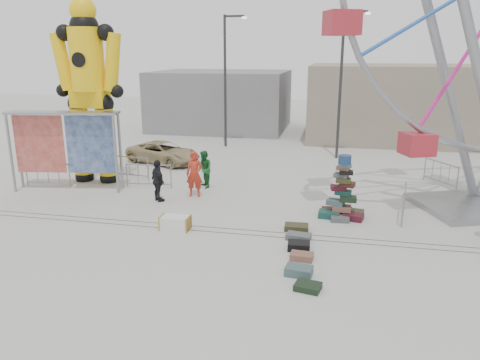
% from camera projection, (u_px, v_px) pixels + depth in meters
% --- Properties ---
extents(ground, '(90.00, 90.00, 0.00)m').
position_uv_depth(ground, '(237.00, 241.00, 15.07)').
color(ground, '#9E9E99').
rests_on(ground, ground).
extents(track_line_near, '(40.00, 0.04, 0.01)m').
position_uv_depth(track_line_near, '(241.00, 234.00, 15.63)').
color(track_line_near, '#47443F').
rests_on(track_line_near, ground).
extents(track_line_far, '(40.00, 0.04, 0.01)m').
position_uv_depth(track_line_far, '(243.00, 230.00, 16.01)').
color(track_line_far, '#47443F').
rests_on(track_line_far, ground).
extents(building_right, '(12.00, 8.00, 5.00)m').
position_uv_depth(building_right, '(399.00, 103.00, 31.87)').
color(building_right, gray).
rests_on(building_right, ground).
extents(building_left, '(10.00, 8.00, 4.40)m').
position_uv_depth(building_left, '(222.00, 100.00, 36.41)').
color(building_left, gray).
rests_on(building_left, ground).
extents(lamp_post_right, '(1.41, 0.25, 8.00)m').
position_uv_depth(lamp_post_right, '(343.00, 78.00, 25.51)').
color(lamp_post_right, '#2D2D30').
rests_on(lamp_post_right, ground).
extents(lamp_post_left, '(1.41, 0.25, 8.00)m').
position_uv_depth(lamp_post_left, '(227.00, 75.00, 28.79)').
color(lamp_post_left, '#2D2D30').
rests_on(lamp_post_left, ground).
extents(suitcase_tower, '(1.68, 1.46, 2.34)m').
position_uv_depth(suitcase_tower, '(342.00, 200.00, 17.08)').
color(suitcase_tower, '#174640').
rests_on(suitcase_tower, ground).
extents(crash_test_dummy, '(3.32, 1.47, 8.41)m').
position_uv_depth(crash_test_dummy, '(89.00, 85.00, 20.86)').
color(crash_test_dummy, black).
rests_on(crash_test_dummy, ground).
extents(banner_scaffold, '(4.83, 1.56, 3.45)m').
position_uv_depth(banner_scaffold, '(64.00, 132.00, 19.90)').
color(banner_scaffold, gray).
rests_on(banner_scaffold, ground).
extents(steamer_trunk, '(1.00, 0.58, 0.47)m').
position_uv_depth(steamer_trunk, '(175.00, 223.00, 16.01)').
color(steamer_trunk, silver).
rests_on(steamer_trunk, ground).
extents(row_case_0, '(0.83, 0.55, 0.20)m').
position_uv_depth(row_case_0, '(296.00, 227.00, 15.98)').
color(row_case_0, '#38361C').
rests_on(row_case_0, ground).
extents(row_case_1, '(0.83, 0.56, 0.20)m').
position_uv_depth(row_case_1, '(299.00, 237.00, 15.18)').
color(row_case_1, '#525659').
rests_on(row_case_1, ground).
extents(row_case_2, '(0.71, 0.55, 0.25)m').
position_uv_depth(row_case_2, '(299.00, 246.00, 14.40)').
color(row_case_2, black).
rests_on(row_case_2, ground).
extents(row_case_3, '(0.69, 0.49, 0.20)m').
position_uv_depth(row_case_3, '(302.00, 256.00, 13.71)').
color(row_case_3, brown).
rests_on(row_case_3, ground).
extents(row_case_4, '(0.78, 0.58, 0.25)m').
position_uv_depth(row_case_4, '(299.00, 271.00, 12.77)').
color(row_case_4, '#415B5D').
rests_on(row_case_4, ground).
extents(row_case_5, '(0.74, 0.63, 0.17)m').
position_uv_depth(row_case_5, '(308.00, 287.00, 12.00)').
color(row_case_5, black).
rests_on(row_case_5, ground).
extents(barricade_dummy_a, '(2.00, 0.34, 1.10)m').
position_uv_depth(barricade_dummy_a, '(48.00, 175.00, 21.00)').
color(barricade_dummy_a, gray).
rests_on(barricade_dummy_a, ground).
extents(barricade_dummy_b, '(2.00, 0.36, 1.10)m').
position_uv_depth(barricade_dummy_b, '(129.00, 167.00, 22.35)').
color(barricade_dummy_b, gray).
rests_on(barricade_dummy_b, ground).
extents(barricade_dummy_c, '(2.00, 0.33, 1.10)m').
position_uv_depth(barricade_dummy_c, '(149.00, 176.00, 20.80)').
color(barricade_dummy_c, gray).
rests_on(barricade_dummy_c, ground).
extents(barricade_wheel_front, '(0.40, 1.99, 1.10)m').
position_uv_depth(barricade_wheel_front, '(404.00, 204.00, 16.99)').
color(barricade_wheel_front, gray).
rests_on(barricade_wheel_front, ground).
extents(barricade_wheel_back, '(1.17, 1.74, 1.10)m').
position_uv_depth(barricade_wheel_back, '(440.00, 173.00, 21.19)').
color(barricade_wheel_back, gray).
rests_on(barricade_wheel_back, ground).
extents(pedestrian_red, '(0.75, 0.54, 1.93)m').
position_uv_depth(pedestrian_red, '(195.00, 174.00, 19.45)').
color(pedestrian_red, '#AE2A18').
rests_on(pedestrian_red, ground).
extents(pedestrian_green, '(0.98, 1.03, 1.67)m').
position_uv_depth(pedestrian_green, '(204.00, 169.00, 20.76)').
color(pedestrian_green, '#165B24').
rests_on(pedestrian_green, ground).
extents(pedestrian_black, '(1.02, 1.00, 1.72)m').
position_uv_depth(pedestrian_black, '(158.00, 181.00, 18.83)').
color(pedestrian_black, black).
rests_on(pedestrian_black, ground).
extents(parked_suv, '(4.59, 3.22, 1.16)m').
position_uv_depth(parked_suv, '(163.00, 153.00, 25.37)').
color(parked_suv, tan).
rests_on(parked_suv, ground).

